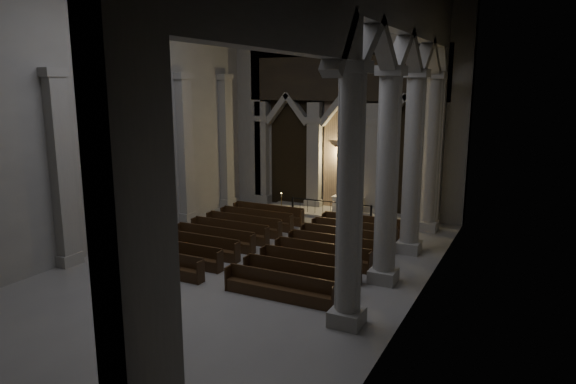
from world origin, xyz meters
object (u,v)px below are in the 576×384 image
object	(u,v)px
pews	(272,245)
worshipper	(343,226)
altar	(348,205)
candle_stand_left	(281,209)
candle_stand_right	(376,220)
altar_rail	(331,206)

from	to	relation	value
pews	worshipper	world-z (taller)	worshipper
altar	candle_stand_left	xyz separation A→B (m)	(-3.36, -1.86, -0.25)
candle_stand_right	pews	size ratio (longest dim) A/B	0.14
candle_stand_right	pews	world-z (taller)	candle_stand_right
altar_rail	altar	bearing A→B (deg)	54.66
altar_rail	pews	world-z (taller)	altar_rail
candle_stand_left	pews	xyz separation A→B (m)	(2.67, -6.06, -0.06)
altar	candle_stand_left	size ratio (longest dim) A/B	1.34
worshipper	pews	bearing A→B (deg)	-140.02
altar_rail	pews	distance (m)	6.96
altar_rail	candle_stand_left	xyz separation A→B (m)	(-2.67, -0.90, -0.27)
altar	pews	bearing A→B (deg)	-94.93
candle_stand_left	worshipper	size ratio (longest dim) A/B	1.08
altar_rail	candle_stand_right	xyz separation A→B (m)	(2.88, -0.65, -0.28)
altar	altar_rail	world-z (taller)	altar
candle_stand_left	altar_rail	bearing A→B (deg)	18.61
candle_stand_left	pews	distance (m)	6.62
altar_rail	worshipper	xyz separation A→B (m)	(2.07, -3.53, -0.01)
altar	worshipper	xyz separation A→B (m)	(1.39, -4.50, 0.01)
altar_rail	pews	bearing A→B (deg)	-90.00
altar_rail	candle_stand_left	size ratio (longest dim) A/B	3.60
altar	altar_rail	size ratio (longest dim) A/B	0.37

